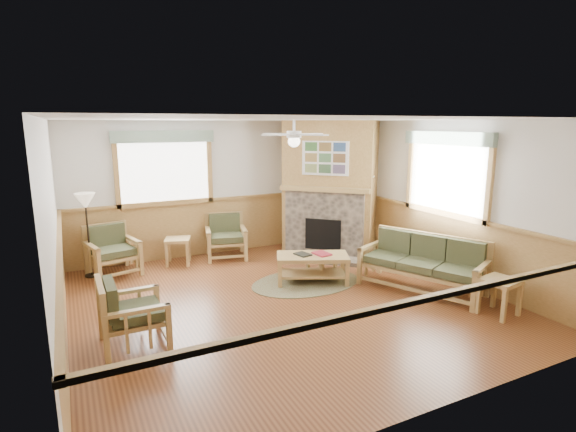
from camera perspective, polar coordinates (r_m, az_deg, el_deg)
name	(u,v)px	position (r m, az deg, el deg)	size (l,w,h in m)	color
floor	(285,301)	(6.94, -0.37, -10.75)	(6.00, 6.00, 0.01)	brown
ceiling	(285,119)	(6.41, -0.40, 12.20)	(6.00, 6.00, 0.01)	white
wall_back	(220,188)	(9.29, -8.62, 3.56)	(6.00, 0.02, 2.70)	silver
wall_front	(437,275)	(4.16, 18.39, -7.07)	(6.00, 0.02, 2.70)	silver
wall_left	(54,237)	(5.90, -27.55, -2.34)	(0.02, 6.00, 2.70)	silver
wall_right	(438,199)	(8.29, 18.56, 2.11)	(0.02, 6.00, 2.70)	silver
wainscot	(285,266)	(6.74, -0.37, -6.39)	(6.00, 6.00, 1.10)	#A17942
fireplace	(330,187)	(9.29, 5.38, 3.64)	(2.20, 2.20, 2.70)	#A17942
window_back	(163,129)	(8.88, -15.64, 10.54)	(1.90, 0.16, 1.50)	white
window_right	(450,130)	(8.03, 19.93, 10.20)	(0.16, 1.90, 1.50)	white
ceiling_fan	(294,122)	(6.81, 0.77, 11.83)	(1.24, 1.24, 0.36)	white
sofa	(422,264)	(7.51, 16.65, -5.87)	(0.78, 1.91, 0.88)	#A8864E
armchair_back_left	(113,251)	(8.53, -21.37, -4.12)	(0.78, 0.78, 0.88)	#A8864E
armchair_back_right	(226,237)	(9.03, -7.89, -2.61)	(0.77, 0.77, 0.86)	#A8864E
armchair_left	(133,312)	(5.82, -19.06, -11.43)	(0.75, 0.75, 0.84)	#A8864E
coffee_table	(312,268)	(7.64, 3.11, -6.67)	(1.19, 0.60, 0.48)	#A8864E
end_table_chairs	(178,251)	(8.83, -13.78, -4.36)	(0.45, 0.44, 0.51)	#A8864E
end_table_sofa	(499,297)	(7.03, 25.21, -9.28)	(0.47, 0.45, 0.53)	#A8864E
footstool	(321,265)	(8.02, 4.26, -6.24)	(0.41, 0.41, 0.36)	#A8864E
braided_rug	(306,282)	(7.68, 2.31, -8.41)	(1.91, 1.91, 0.01)	brown
floor_lamp_left	(88,235)	(8.51, -24.02, -2.24)	(0.34, 0.34, 1.49)	black
floor_lamp_right	(364,216)	(9.08, 9.57, -0.04)	(0.38, 0.38, 1.65)	black
book_red	(322,253)	(7.60, 4.31, -4.68)	(0.22, 0.30, 0.03)	maroon
book_dark	(303,254)	(7.55, 1.88, -4.79)	(0.20, 0.27, 0.03)	black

